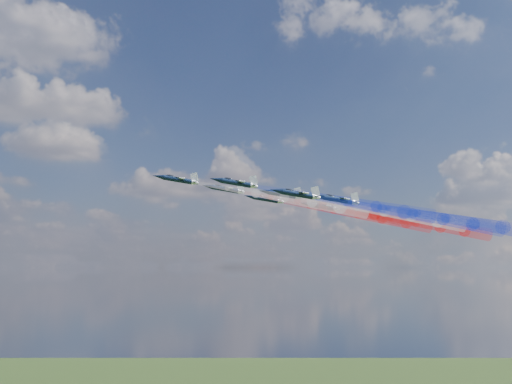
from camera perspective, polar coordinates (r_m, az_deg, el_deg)
jet_lead at (r=166.83m, az=-6.92°, el=1.09°), size 15.13×13.59×5.77m
trail_lead at (r=168.83m, az=2.51°, el=-0.51°), size 44.03×19.41×11.20m
jet_inner_left at (r=157.26m, az=-1.77°, el=0.81°), size 15.13×13.59×5.77m
trail_inner_left at (r=161.86m, az=8.04°, el=-0.86°), size 44.03×19.41×11.20m
jet_inner_right at (r=178.41m, az=-2.73°, el=0.26°), size 15.13×13.59×5.77m
trail_inner_right at (r=182.32m, az=5.98°, el=-1.21°), size 44.03×19.41×11.20m
jet_outer_left at (r=149.71m, az=3.69°, el=-0.19°), size 15.13×13.59×5.77m
trail_outer_left at (r=157.01m, az=13.68°, el=-1.89°), size 44.03×19.41×11.20m
jet_center_third at (r=169.28m, az=2.32°, el=-0.20°), size 15.13×13.59×5.77m
trail_center_third at (r=175.69m, az=11.28°, el=-1.72°), size 44.03×19.41×11.20m
jet_outer_right at (r=188.79m, az=0.88°, el=-0.64°), size 15.13×13.59×5.77m
trail_outer_right at (r=194.34m, az=9.00°, el=-1.99°), size 44.03×19.41×11.20m
jet_rear_left at (r=159.51m, az=7.25°, el=-0.68°), size 15.13×13.59×5.77m
trail_rear_left at (r=168.31m, az=16.44°, el=-2.23°), size 44.03×19.41×11.20m
jet_rear_right at (r=183.34m, az=5.80°, el=-1.28°), size 15.13×13.59×5.77m
trail_rear_right at (r=191.25m, az=13.93°, el=-2.62°), size 44.03×19.41×11.20m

